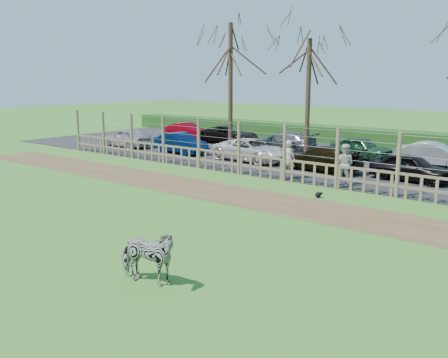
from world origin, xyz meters
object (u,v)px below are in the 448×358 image
Objects in this scene: visitor_b at (344,164)px; crow at (318,195)px; car_1 at (181,143)px; car_3 at (321,158)px; car_2 at (251,150)px; car_10 at (361,148)px; tree_left at (231,57)px; car_7 at (187,131)px; car_9 at (283,141)px; visitor_a at (288,159)px; car_0 at (127,138)px; zebra at (147,257)px; car_11 at (434,154)px; car_4 at (411,167)px; car_8 at (229,135)px; tree_mid at (309,70)px.

visitor_b is 2.82m from crow.
car_1 and car_3 have the same top height.
car_2 is 6.22m from car_10.
car_2 is (-6.52, 2.37, -0.26)m from visitor_b.
tree_left is 9.09m from car_7.
tree_left is at bearing -31.49° from car_9.
visitor_a and visitor_b have the same top height.
car_9 is (8.47, -0.41, 0.00)m from car_7.
car_0 and car_2 have the same top height.
car_0 is at bearing 36.09° from zebra.
car_1 is at bearing 26.78° from zebra.
car_3 is 1.00× the size of car_9.
crow is 0.08× the size of car_11.
car_4 is (0.84, 14.77, -0.01)m from zebra.
car_0 is 5.39m from car_7.
zebra is 0.35× the size of car_8.
car_9 is at bearing -37.17° from car_1.
car_2 is 1.04× the size of car_9.
tree_left is 1.90× the size of car_9.
tree_mid reaches higher than zebra.
car_0 is at bearing 103.83° from car_11.
car_10 is (-2.48, 9.57, 0.52)m from crow.
tree_left reaches higher than visitor_a.
car_4 is 0.82× the size of car_8.
visitor_a is at bearing -69.11° from tree_mid.
car_0 is at bearing -165.27° from tree_left.
tree_left is 12.44m from crow.
car_10 is at bearing -176.60° from car_3.
visitor_b is at bearing 49.14° from car_3.
visitor_b reaches higher than crow.
car_1 is (-7.00, -2.60, -4.23)m from tree_mid.
car_3 is 4.63m from car_10.
car_1 is 1.00× the size of car_11.
car_0 is 1.00× the size of car_10.
visitor_b is at bearing -179.98° from visitor_a.
car_10 is at bearing -4.46° from zebra.
crow is 0.08× the size of car_1.
tree_mid is at bearing 50.18° from car_9.
car_9 and car_11 have the same top height.
car_3 is (9.16, 0.19, 0.00)m from car_1.
car_4 is at bearing 91.11° from car_0.
car_2 is at bearing -129.10° from car_8.
tree_left is 1.82× the size of car_8.
car_11 is at bearing 17.38° from tree_left.
car_11 is (13.52, -0.30, 0.00)m from car_8.
car_8 is at bearing 128.79° from tree_left.
car_4 and car_10 have the same top height.
car_10 is (9.61, -0.39, 0.00)m from car_8.
car_0 is at bearing 96.00° from car_4.
car_1 is (-8.92, 2.44, -0.26)m from visitor_a.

